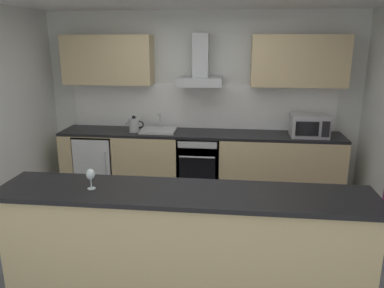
% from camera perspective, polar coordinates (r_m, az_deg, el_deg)
% --- Properties ---
extents(ground, '(5.60, 4.89, 0.02)m').
position_cam_1_polar(ground, '(4.30, -1.09, -15.38)').
color(ground, slate).
extents(wall_back, '(5.60, 0.12, 2.60)m').
position_cam_1_polar(wall_back, '(5.75, 1.51, 6.49)').
color(wall_back, silver).
rests_on(wall_back, ground).
extents(backsplash_tile, '(3.91, 0.02, 0.66)m').
position_cam_1_polar(backsplash_tile, '(5.69, 1.44, 5.68)').
color(backsplash_tile, white).
extents(counter_back, '(4.05, 0.60, 0.90)m').
position_cam_1_polar(counter_back, '(5.58, 1.10, -2.77)').
color(counter_back, '#D1B784').
rests_on(counter_back, ground).
extents(counter_island, '(3.20, 0.64, 0.96)m').
position_cam_1_polar(counter_island, '(3.41, -1.23, -14.50)').
color(counter_island, '#D1B784').
rests_on(counter_island, ground).
extents(upper_cabinets, '(4.00, 0.32, 0.70)m').
position_cam_1_polar(upper_cabinets, '(5.46, 1.34, 12.45)').
color(upper_cabinets, '#D1B784').
extents(oven, '(0.60, 0.62, 0.80)m').
position_cam_1_polar(oven, '(5.55, 1.12, -2.75)').
color(oven, slate).
rests_on(oven, ground).
extents(refrigerator, '(0.58, 0.60, 0.85)m').
position_cam_1_polar(refrigerator, '(5.90, -13.85, -2.48)').
color(refrigerator, white).
rests_on(refrigerator, ground).
extents(microwave, '(0.50, 0.38, 0.30)m').
position_cam_1_polar(microwave, '(5.45, 17.20, 2.62)').
color(microwave, '#B7BABC').
rests_on(microwave, counter_back).
extents(sink, '(0.50, 0.40, 0.26)m').
position_cam_1_polar(sink, '(5.53, -5.04, 2.13)').
color(sink, silver).
rests_on(sink, counter_back).
extents(kettle, '(0.29, 0.15, 0.24)m').
position_cam_1_polar(kettle, '(5.55, -8.69, 2.88)').
color(kettle, '#B7BABC').
rests_on(kettle, counter_back).
extents(range_hood, '(0.62, 0.45, 0.72)m').
position_cam_1_polar(range_hood, '(5.42, 1.32, 11.13)').
color(range_hood, '#B7BABC').
extents(wine_glass, '(0.08, 0.08, 0.18)m').
position_cam_1_polar(wine_glass, '(3.33, -15.00, -4.54)').
color(wine_glass, silver).
rests_on(wine_glass, counter_island).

